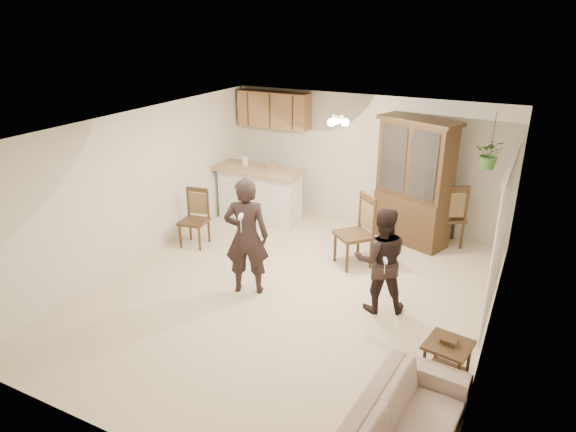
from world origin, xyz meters
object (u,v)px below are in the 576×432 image
at_px(child, 380,266).
at_px(china_hutch, 414,183).
at_px(adult, 246,236).
at_px(chair_hutch_left, 353,246).
at_px(chair_bar, 195,230).
at_px(sofa, 401,428).
at_px(chair_hutch_right, 446,227).
at_px(side_table, 446,362).

relative_size(child, china_hutch, 0.60).
height_order(adult, chair_hutch_left, adult).
xyz_separation_m(chair_bar, chair_hutch_left, (2.79, 0.56, 0.05)).
bearing_deg(china_hutch, sofa, -55.20).
relative_size(china_hutch, chair_hutch_left, 1.88).
relative_size(adult, chair_hutch_right, 1.54).
bearing_deg(china_hutch, chair_hutch_right, 34.60).
bearing_deg(side_table, chair_bar, 159.82).
xyz_separation_m(china_hutch, side_table, (1.36, -3.68, -0.84)).
height_order(adult, side_table, adult).
height_order(chair_bar, chair_hutch_right, chair_hutch_right).
relative_size(chair_bar, chair_hutch_right, 0.87).
height_order(side_table, chair_hutch_right, chair_hutch_right).
xyz_separation_m(side_table, chair_hutch_left, (-1.95, 2.30, 0.07)).
xyz_separation_m(adult, child, (1.89, 0.40, -0.22)).
bearing_deg(chair_bar, china_hutch, 20.55).
relative_size(adult, side_table, 3.12).
bearing_deg(child, chair_hutch_right, -123.48).
distance_m(child, side_table, 1.69).
relative_size(adult, china_hutch, 0.80).
distance_m(child, china_hutch, 2.55).
xyz_separation_m(side_table, chair_hutch_right, (-0.74, 3.82, 0.06)).
height_order(side_table, chair_bar, chair_bar).
height_order(china_hutch, side_table, china_hutch).
xyz_separation_m(adult, chair_hutch_right, (2.31, 3.05, -0.57)).
xyz_separation_m(sofa, chair_hutch_right, (-0.58, 5.11, -0.04)).
bearing_deg(side_table, child, 134.62).
bearing_deg(adult, chair_hutch_left, -148.16).
xyz_separation_m(china_hutch, chair_hutch_right, (0.62, 0.15, -0.78)).
bearing_deg(adult, china_hutch, -142.60).
relative_size(sofa, chair_hutch_left, 1.57).
distance_m(sofa, child, 2.67).
bearing_deg(side_table, sofa, -97.25).
relative_size(sofa, chair_bar, 1.83).
xyz_separation_m(sofa, side_table, (0.16, 1.29, -0.10)).
xyz_separation_m(child, chair_bar, (-3.59, 0.57, -0.39)).
distance_m(china_hutch, side_table, 4.01).
bearing_deg(side_table, china_hutch, 110.27).
xyz_separation_m(china_hutch, chair_hutch_left, (-0.59, -1.38, -0.77)).
bearing_deg(child, chair_hutch_left, -79.46).
xyz_separation_m(child, chair_hutch_left, (-0.80, 1.13, -0.34)).
distance_m(adult, side_table, 3.21).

